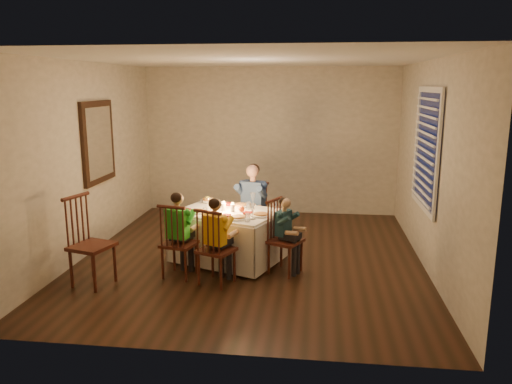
# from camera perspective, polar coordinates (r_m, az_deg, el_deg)

# --- Properties ---
(ground) EXTENTS (5.00, 5.00, 0.00)m
(ground) POSITION_cam_1_polar(r_m,az_deg,el_deg) (6.83, -0.51, -7.45)
(ground) COLOR black
(ground) RESTS_ON ground
(wall_left) EXTENTS (0.02, 5.00, 2.60)m
(wall_left) POSITION_cam_1_polar(r_m,az_deg,el_deg) (7.16, -18.71, 3.56)
(wall_left) COLOR beige
(wall_left) RESTS_ON ground
(wall_right) EXTENTS (0.02, 5.00, 2.60)m
(wall_right) POSITION_cam_1_polar(r_m,az_deg,el_deg) (6.60, 19.23, 2.83)
(wall_right) COLOR beige
(wall_right) RESTS_ON ground
(wall_back) EXTENTS (4.50, 0.02, 2.60)m
(wall_back) POSITION_cam_1_polar(r_m,az_deg,el_deg) (8.97, 1.60, 5.82)
(wall_back) COLOR beige
(wall_back) RESTS_ON ground
(ceiling) EXTENTS (5.00, 5.00, 0.00)m
(ceiling) POSITION_cam_1_polar(r_m,az_deg,el_deg) (6.44, -0.56, 14.90)
(ceiling) COLOR white
(ceiling) RESTS_ON wall_back
(dining_table) EXTENTS (1.56, 1.35, 0.65)m
(dining_table) POSITION_cam_1_polar(r_m,az_deg,el_deg) (6.56, -3.23, -3.85)
(dining_table) COLOR white
(dining_table) RESTS_ON ground
(chair_adult) EXTENTS (0.47, 0.46, 0.93)m
(chair_adult) POSITION_cam_1_polar(r_m,az_deg,el_deg) (7.31, -0.40, -6.10)
(chair_adult) COLOR #381A0F
(chair_adult) RESTS_ON ground
(chair_near_left) EXTENTS (0.45, 0.43, 0.93)m
(chair_near_left) POSITION_cam_1_polar(r_m,az_deg,el_deg) (6.27, -8.65, -9.45)
(chair_near_left) COLOR #381A0F
(chair_near_left) RESTS_ON ground
(chair_near_right) EXTENTS (0.49, 0.48, 0.93)m
(chair_near_right) POSITION_cam_1_polar(r_m,az_deg,el_deg) (6.00, -4.48, -10.36)
(chair_near_right) COLOR #381A0F
(chair_near_right) RESTS_ON ground
(chair_end) EXTENTS (0.49, 0.50, 0.93)m
(chair_end) POSITION_cam_1_polar(r_m,az_deg,el_deg) (6.32, 3.33, -9.15)
(chair_end) COLOR #381A0F
(chair_end) RESTS_ON ground
(chair_extra) EXTENTS (0.52, 0.54, 1.06)m
(chair_extra) POSITION_cam_1_polar(r_m,az_deg,el_deg) (6.25, -17.96, -10.01)
(chair_extra) COLOR #381A0F
(chair_extra) RESTS_ON ground
(adult) EXTENTS (0.52, 0.50, 1.20)m
(adult) POSITION_cam_1_polar(r_m,az_deg,el_deg) (7.31, -0.40, -6.10)
(adult) COLOR #304B79
(adult) RESTS_ON ground
(child_green) EXTENTS (0.40, 0.38, 1.05)m
(child_green) POSITION_cam_1_polar(r_m,az_deg,el_deg) (6.27, -8.65, -9.45)
(child_green) COLOR green
(child_green) RESTS_ON ground
(child_yellow) EXTENTS (0.42, 0.41, 1.03)m
(child_yellow) POSITION_cam_1_polar(r_m,az_deg,el_deg) (6.00, -4.48, -10.36)
(child_yellow) COLOR gold
(child_yellow) RESTS_ON ground
(child_teal) EXTENTS (0.37, 0.38, 0.96)m
(child_teal) POSITION_cam_1_polar(r_m,az_deg,el_deg) (6.32, 3.33, -9.15)
(child_teal) COLOR #1A3742
(child_teal) RESTS_ON ground
(setting_adult) EXTENTS (0.34, 0.34, 0.02)m
(setting_adult) POSITION_cam_1_polar(r_m,az_deg,el_deg) (6.74, -1.82, -1.59)
(setting_adult) COLOR silver
(setting_adult) RESTS_ON dining_table
(setting_green) EXTENTS (0.34, 0.34, 0.02)m
(setting_green) POSITION_cam_1_polar(r_m,az_deg,el_deg) (6.47, -6.71, -2.27)
(setting_green) COLOR silver
(setting_green) RESTS_ON dining_table
(setting_yellow) EXTENTS (0.34, 0.34, 0.02)m
(setting_yellow) POSITION_cam_1_polar(r_m,az_deg,el_deg) (6.15, -2.00, -2.97)
(setting_yellow) COLOR silver
(setting_yellow) RESTS_ON dining_table
(setting_teal) EXTENTS (0.34, 0.34, 0.02)m
(setting_teal) POSITION_cam_1_polar(r_m,az_deg,el_deg) (6.27, 0.53, -2.66)
(setting_teal) COLOR silver
(setting_teal) RESTS_ON dining_table
(candle_left) EXTENTS (0.06, 0.06, 0.10)m
(candle_left) POSITION_cam_1_polar(r_m,az_deg,el_deg) (6.53, -3.72, -1.71)
(candle_left) COLOR white
(candle_left) RESTS_ON dining_table
(candle_right) EXTENTS (0.06, 0.06, 0.10)m
(candle_right) POSITION_cam_1_polar(r_m,az_deg,el_deg) (6.46, -2.68, -1.85)
(candle_right) COLOR white
(candle_right) RESTS_ON dining_table
(squash) EXTENTS (0.09, 0.09, 0.09)m
(squash) POSITION_cam_1_polar(r_m,az_deg,el_deg) (6.98, -5.58, -0.87)
(squash) COLOR #FFED43
(squash) RESTS_ON dining_table
(orange_fruit) EXTENTS (0.08, 0.08, 0.08)m
(orange_fruit) POSITION_cam_1_polar(r_m,az_deg,el_deg) (6.45, -1.66, -1.96)
(orange_fruit) COLOR #E55313
(orange_fruit) RESTS_ON dining_table
(serving_bowl) EXTENTS (0.28, 0.28, 0.05)m
(serving_bowl) POSITION_cam_1_polar(r_m,az_deg,el_deg) (6.97, -5.48, -1.06)
(serving_bowl) COLOR silver
(serving_bowl) RESTS_ON dining_table
(wall_mirror) EXTENTS (0.06, 0.95, 1.15)m
(wall_mirror) POSITION_cam_1_polar(r_m,az_deg,el_deg) (7.39, -17.59, 5.45)
(wall_mirror) COLOR black
(wall_mirror) RESTS_ON wall_left
(window_blinds) EXTENTS (0.07, 1.34, 1.54)m
(window_blinds) POSITION_cam_1_polar(r_m,az_deg,el_deg) (6.66, 18.81, 4.68)
(window_blinds) COLOR #0D1334
(window_blinds) RESTS_ON wall_right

